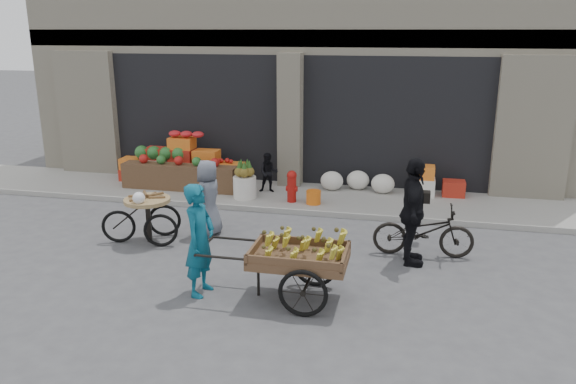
% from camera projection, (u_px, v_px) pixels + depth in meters
% --- Properties ---
extents(ground, '(80.00, 80.00, 0.00)m').
position_uv_depth(ground, '(225.00, 269.00, 9.25)').
color(ground, '#424244').
rests_on(ground, ground).
extents(sidewalk, '(18.00, 2.20, 0.12)m').
position_uv_depth(sidewalk, '(282.00, 196.00, 13.07)').
color(sidewalk, gray).
rests_on(sidewalk, ground).
extents(building, '(14.00, 6.45, 7.00)m').
position_uv_depth(building, '(314.00, 45.00, 15.83)').
color(building, beige).
rests_on(building, ground).
extents(fruit_display, '(3.10, 1.12, 1.24)m').
position_uv_depth(fruit_display, '(186.00, 163.00, 13.69)').
color(fruit_display, '#AD2618').
rests_on(fruit_display, sidewalk).
extents(pineapple_bin, '(0.52, 0.52, 0.50)m').
position_uv_depth(pineapple_bin, '(245.00, 187.00, 12.67)').
color(pineapple_bin, silver).
rests_on(pineapple_bin, sidewalk).
extents(fire_hydrant, '(0.22, 0.22, 0.71)m').
position_uv_depth(fire_hydrant, '(292.00, 185.00, 12.36)').
color(fire_hydrant, '#A5140F').
rests_on(fire_hydrant, sidewalk).
extents(orange_bucket, '(0.32, 0.32, 0.30)m').
position_uv_depth(orange_bucket, '(314.00, 197.00, 12.27)').
color(orange_bucket, orange).
rests_on(orange_bucket, sidewalk).
extents(right_bay_goods, '(3.35, 0.60, 0.70)m').
position_uv_depth(right_bay_goods, '(398.00, 182.00, 12.98)').
color(right_bay_goods, silver).
rests_on(right_bay_goods, sidewalk).
extents(seated_person, '(0.51, 0.43, 0.93)m').
position_uv_depth(seated_person, '(268.00, 173.00, 13.09)').
color(seated_person, black).
rests_on(seated_person, sidewalk).
extents(banana_cart, '(2.36, 1.05, 0.98)m').
position_uv_depth(banana_cart, '(296.00, 254.00, 8.02)').
color(banana_cart, brown).
rests_on(banana_cart, ground).
extents(vendor_woman, '(0.47, 0.66, 1.69)m').
position_uv_depth(vendor_woman, '(200.00, 240.00, 8.18)').
color(vendor_woman, '#0D526A').
rests_on(vendor_woman, ground).
extents(tricycle_cart, '(1.46, 1.06, 0.95)m').
position_uv_depth(tricycle_cart, '(148.00, 213.00, 10.30)').
color(tricycle_cart, '#9E7F51').
rests_on(tricycle_cart, ground).
extents(vendor_grey, '(0.58, 0.78, 1.46)m').
position_uv_depth(vendor_grey, '(208.00, 198.00, 10.62)').
color(vendor_grey, slate).
rests_on(vendor_grey, ground).
extents(bicycle, '(1.74, 0.68, 0.90)m').
position_uv_depth(bicycle, '(423.00, 231.00, 9.68)').
color(bicycle, black).
rests_on(bicycle, ground).
extents(cyclist, '(0.50, 1.09, 1.82)m').
position_uv_depth(cyclist, '(413.00, 212.00, 9.22)').
color(cyclist, black).
rests_on(cyclist, ground).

